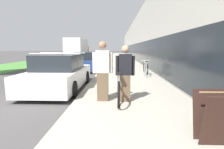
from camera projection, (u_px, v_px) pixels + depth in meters
The scene contains 12 objects.
sidewalk_slab at pixel (121, 60), 24.07m from camera, with size 3.75×70.00×0.11m.
storefront_facade at pixel (159, 41), 31.32m from camera, with size 10.01×70.00×5.94m.
lawn_strip at pixel (55, 59), 28.37m from camera, with size 4.74×70.00×0.03m.
tandem_bicycle at pixel (118, 86), 5.67m from camera, with size 0.52×2.71×0.93m.
person_rider at pixel (125, 74), 5.25m from camera, with size 0.58×0.23×1.70m.
person_bystander at pixel (103, 71), 5.32m from camera, with size 0.62×0.24×1.82m.
bike_rack_hoop at pixel (146, 68), 9.89m from camera, with size 0.05×0.60×0.84m.
cruiser_bike_nearest at pixel (146, 68), 11.11m from camera, with size 0.52×1.70×0.83m.
sandwich_board_sign at pixel (214, 117), 2.96m from camera, with size 0.56×0.56×0.90m.
parked_sedan_curbside at pixel (60, 73), 7.35m from camera, with size 2.00×4.37×1.53m.
vintage_roadster_curbside at pixel (85, 62), 13.80m from camera, with size 1.91×4.52×1.42m.
moving_truck at pixel (78, 49), 26.39m from camera, with size 2.43×7.38×3.13m.
Camera 1 is at (4.36, -3.12, 1.72)m, focal length 28.00 mm.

